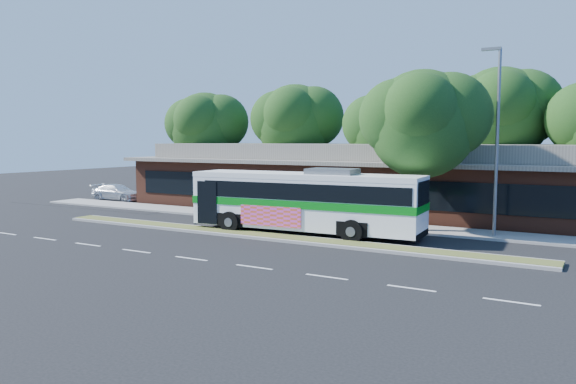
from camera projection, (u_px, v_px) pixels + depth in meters
name	position (u px, v px, depth m)	size (l,w,h in m)	color
ground	(259.00, 239.00, 26.68)	(120.00, 120.00, 0.00)	black
median_strip	(266.00, 236.00, 27.19)	(26.00, 1.10, 0.15)	#4E5323
sidewalk	(320.00, 221.00, 32.19)	(44.00, 2.60, 0.12)	gray
parking_lot	(137.00, 200.00, 44.25)	(14.00, 12.00, 0.01)	black
plaza_building	(364.00, 179.00, 37.68)	(33.20, 11.20, 4.45)	#5C2C1D
lamp_post	(497.00, 136.00, 26.64)	(0.93, 0.18, 9.07)	slate
tree_bg_a	(210.00, 126.00, 46.44)	(6.47, 5.80, 8.63)	black
tree_bg_b	(301.00, 121.00, 43.30)	(6.69, 6.00, 9.00)	black
tree_bg_c	(396.00, 127.00, 38.51)	(6.24, 5.60, 8.26)	black
tree_bg_d	(507.00, 113.00, 35.81)	(6.91, 6.20, 9.37)	black
transit_bus	(306.00, 197.00, 28.00)	(12.01, 3.30, 3.33)	white
sedan	(117.00, 192.00, 43.79)	(1.76, 4.33, 1.26)	silver
sidewalk_tree	(431.00, 122.00, 28.13)	(6.09, 5.46, 8.24)	black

